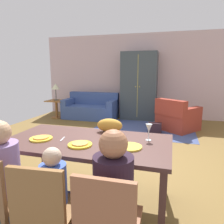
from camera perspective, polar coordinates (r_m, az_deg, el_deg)
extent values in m
cube|color=brown|center=(4.21, 1.58, -10.16)|extent=(6.81, 6.32, 0.02)
cube|color=beige|center=(7.08, 8.31, 9.61)|extent=(6.81, 0.10, 2.70)
cube|color=#4F322D|center=(2.37, -6.82, -8.04)|extent=(1.83, 0.96, 0.04)
cube|color=#4F322D|center=(2.00, 13.44, -24.37)|extent=(0.06, 0.06, 0.72)
cube|color=#4F322D|center=(3.24, -17.95, -10.37)|extent=(0.06, 0.06, 0.72)
cube|color=#4F322D|center=(2.73, 14.38, -14.28)|extent=(0.06, 0.06, 0.72)
cylinder|color=gold|center=(2.50, -18.69, -6.86)|extent=(0.25, 0.25, 0.02)
cylinder|color=gold|center=(2.49, -18.71, -6.53)|extent=(0.17, 0.17, 0.01)
cylinder|color=yellow|center=(2.20, -8.68, -8.77)|extent=(0.25, 0.25, 0.02)
cylinder|color=gold|center=(2.20, -8.69, -8.40)|extent=(0.17, 0.17, 0.01)
cylinder|color=yellow|center=(2.13, 4.80, -9.41)|extent=(0.25, 0.25, 0.02)
cylinder|color=silver|center=(2.37, 9.87, -7.53)|extent=(0.06, 0.06, 0.01)
cylinder|color=silver|center=(2.35, 9.91, -6.43)|extent=(0.01, 0.01, 0.09)
cone|color=silver|center=(2.33, 9.98, -4.31)|extent=(0.07, 0.07, 0.09)
cube|color=silver|center=(2.44, -13.29, -7.15)|extent=(0.05, 0.15, 0.01)
cube|color=silver|center=(2.39, -2.24, -7.18)|extent=(0.04, 0.17, 0.01)
cube|color=brown|center=(2.19, -28.22, -20.00)|extent=(0.46, 0.46, 0.04)
cube|color=brown|center=(2.33, -20.90, -23.78)|extent=(0.04, 0.04, 0.41)
cube|color=#353A4F|center=(2.38, -25.36, -22.80)|extent=(0.29, 0.36, 0.45)
cylinder|color=#8E71AD|center=(2.11, -27.69, -13.45)|extent=(0.30, 0.30, 0.46)
cube|color=brown|center=(1.91, -16.31, -23.95)|extent=(0.46, 0.46, 0.04)
cube|color=brown|center=(1.65, -19.94, -20.80)|extent=(0.42, 0.08, 0.42)
cube|color=brown|center=(2.11, -8.56, -27.26)|extent=(0.04, 0.04, 0.41)
cube|color=brown|center=(2.24, -18.23, -25.26)|extent=(0.04, 0.04, 0.41)
cube|color=#282B48|center=(2.11, -14.22, -26.88)|extent=(0.21, 0.26, 0.45)
cylinder|color=#3E5BBD|center=(1.85, -15.59, -18.29)|extent=(0.22, 0.22, 0.33)
sphere|color=beige|center=(1.75, -15.99, -11.59)|extent=(0.15, 0.15, 0.15)
cube|color=#985B39|center=(1.73, -0.28, -27.55)|extent=(0.43, 0.43, 0.04)
cube|color=#985B39|center=(1.45, -2.41, -24.95)|extent=(0.42, 0.05, 0.42)
cylinder|color=#281829|center=(1.64, 0.34, -19.43)|extent=(0.30, 0.30, 0.46)
sphere|color=#A86B47|center=(1.50, 0.35, -8.68)|extent=(0.21, 0.21, 0.21)
ellipsoid|color=gold|center=(2.63, -0.64, -3.64)|extent=(0.33, 0.19, 0.17)
cube|color=#404F81|center=(5.67, 8.54, -4.52)|extent=(2.60, 1.80, 0.01)
cube|color=#3A528E|center=(6.84, -5.88, 0.00)|extent=(1.70, 0.84, 0.42)
cube|color=#3A528E|center=(7.09, -4.91, 3.76)|extent=(1.70, 0.20, 0.40)
cube|color=#3A528E|center=(7.11, -11.62, 2.78)|extent=(0.18, 0.84, 0.20)
cube|color=#3A528E|center=(6.54, 0.25, 2.31)|extent=(0.18, 0.84, 0.20)
cube|color=#9A3426|center=(5.77, 17.45, -2.52)|extent=(1.18, 1.18, 0.42)
cube|color=#9A3426|center=(5.42, 15.60, 1.16)|extent=(0.80, 0.67, 0.40)
cube|color=#9A3426|center=(5.53, 20.45, -0.01)|extent=(0.65, 0.78, 0.20)
cube|color=#9A3426|center=(5.91, 14.99, 0.99)|extent=(0.65, 0.78, 0.20)
cube|color=#3A4448|center=(6.72, 7.35, 7.00)|extent=(1.10, 0.56, 2.10)
cube|color=#B1A244|center=(6.44, 6.95, 6.84)|extent=(0.02, 0.01, 1.89)
sphere|color=#B1A244|center=(6.44, 6.41, 6.85)|extent=(0.04, 0.04, 0.04)
sphere|color=#B1A244|center=(6.42, 7.48, 6.81)|extent=(0.04, 0.04, 0.04)
cube|color=#965F2D|center=(7.10, -14.91, 3.00)|extent=(0.56, 0.56, 0.03)
cylinder|color=#965F2D|center=(7.15, -14.79, 0.70)|extent=(0.08, 0.08, 0.55)
cylinder|color=#965F2D|center=(7.20, -14.69, -1.34)|extent=(0.36, 0.36, 0.03)
cylinder|color=#404038|center=(7.10, -14.92, 3.20)|extent=(0.16, 0.16, 0.02)
cylinder|color=#404038|center=(7.08, -14.99, 4.64)|extent=(0.02, 0.02, 0.34)
cone|color=beige|center=(7.05, -15.09, 6.74)|extent=(0.26, 0.26, 0.18)
cube|color=black|center=(5.32, 11.55, -4.26)|extent=(0.32, 0.16, 0.26)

